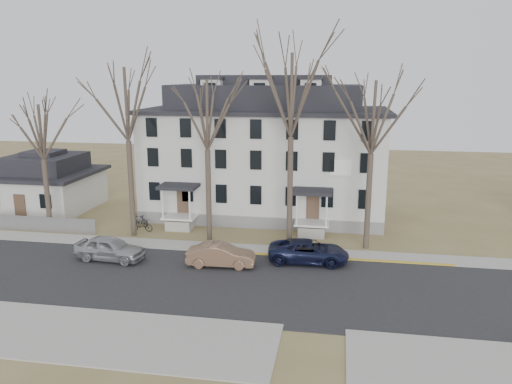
% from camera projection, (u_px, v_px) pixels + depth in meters
% --- Properties ---
extents(ground, '(120.00, 120.00, 0.00)m').
position_uv_depth(ground, '(252.00, 301.00, 27.22)').
color(ground, olive).
rests_on(ground, ground).
extents(main_road, '(120.00, 10.00, 0.04)m').
position_uv_depth(main_road, '(258.00, 286.00, 29.14)').
color(main_road, '#27272A').
rests_on(main_road, ground).
extents(far_sidewalk, '(120.00, 2.00, 0.08)m').
position_uv_depth(far_sidewalk, '(272.00, 251.00, 34.90)').
color(far_sidewalk, '#A09F97').
rests_on(far_sidewalk, ground).
extents(near_sidewalk_left, '(20.00, 5.00, 0.08)m').
position_uv_depth(near_sidewalk_left, '(69.00, 334.00, 23.72)').
color(near_sidewalk_left, '#A09F97').
rests_on(near_sidewalk_left, ground).
extents(yellow_curb, '(14.00, 0.25, 0.06)m').
position_uv_depth(yellow_curb, '(345.00, 260.00, 33.23)').
color(yellow_curb, gold).
rests_on(yellow_curb, ground).
extents(boarding_house, '(20.80, 12.36, 12.05)m').
position_uv_depth(boarding_house, '(265.00, 153.00, 43.57)').
color(boarding_house, slate).
rests_on(boarding_house, ground).
extents(small_house, '(8.70, 8.70, 5.00)m').
position_uv_depth(small_house, '(46.00, 185.00, 45.64)').
color(small_house, beige).
rests_on(small_house, ground).
extents(fence, '(14.00, 0.06, 1.20)m').
position_uv_depth(fence, '(14.00, 230.00, 39.75)').
color(fence, gray).
rests_on(fence, ground).
extents(tree_far_left, '(8.40, 8.40, 13.72)m').
position_uv_depth(tree_far_left, '(126.00, 99.00, 36.07)').
color(tree_far_left, '#473B31').
rests_on(tree_far_left, ground).
extents(tree_mid_left, '(7.80, 7.80, 12.74)m').
position_uv_depth(tree_mid_left, '(207.00, 110.00, 35.26)').
color(tree_mid_left, '#473B31').
rests_on(tree_mid_left, ground).
extents(tree_center, '(9.00, 9.00, 14.70)m').
position_uv_depth(tree_center, '(292.00, 89.00, 33.95)').
color(tree_center, '#473B31').
rests_on(tree_center, ground).
extents(tree_mid_right, '(7.80, 7.80, 12.74)m').
position_uv_depth(tree_mid_right, '(373.00, 112.00, 33.40)').
color(tree_mid_right, '#473B31').
rests_on(tree_mid_right, ground).
extents(tree_bungalow, '(6.60, 6.60, 10.78)m').
position_uv_depth(tree_bungalow, '(41.00, 128.00, 37.71)').
color(tree_bungalow, '#473B31').
rests_on(tree_bungalow, ground).
extents(car_silver, '(4.85, 2.30, 1.60)m').
position_uv_depth(car_silver, '(110.00, 249.00, 33.03)').
color(car_silver, '#9FA0A3').
rests_on(car_silver, ground).
extents(car_tan, '(4.47, 1.81, 1.44)m').
position_uv_depth(car_tan, '(221.00, 256.00, 31.98)').
color(car_tan, brown).
rests_on(car_tan, ground).
extents(car_navy, '(5.32, 2.57, 1.46)m').
position_uv_depth(car_navy, '(309.00, 252.00, 32.65)').
color(car_navy, '#131732').
rests_on(car_navy, ground).
extents(bicycle_left, '(1.80, 0.63, 0.94)m').
position_uv_depth(bicycle_left, '(142.00, 226.00, 39.15)').
color(bicycle_left, black).
rests_on(bicycle_left, ground).
extents(bicycle_right, '(1.81, 1.00, 1.05)m').
position_uv_depth(bicycle_right, '(139.00, 221.00, 40.43)').
color(bicycle_right, black).
rests_on(bicycle_right, ground).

